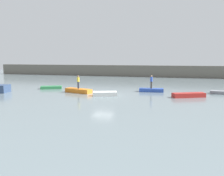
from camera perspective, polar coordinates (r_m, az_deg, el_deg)
ground_plane at (r=26.78m, az=-2.35°, el=-1.86°), size 120.00×120.00×0.00m
embankment_wall at (r=54.93m, az=7.13°, el=4.37°), size 80.00×1.20×2.80m
rowboat_green at (r=33.74m, az=-15.40°, el=0.15°), size 3.25×2.46×0.39m
rowboat_orange at (r=29.04m, az=-8.67°, el=-0.67°), size 3.91×2.10×0.53m
rowboat_white at (r=26.31m, az=-1.80°, el=-1.48°), size 3.03×2.03×0.49m
rowboat_blue at (r=30.00m, az=10.08°, el=-0.53°), size 3.28×1.52×0.44m
rowboat_red at (r=26.76m, az=19.19°, el=-1.74°), size 3.83×2.48×0.50m
person_yellow_shirt at (r=28.89m, az=-8.72°, el=1.72°), size 0.32×0.32×1.70m
person_blue_shirt at (r=29.86m, az=10.14°, el=1.75°), size 0.32×0.32×1.75m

